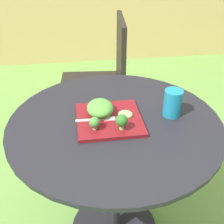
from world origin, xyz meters
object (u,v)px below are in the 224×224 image
salad_plate (109,119)px  fork (99,119)px  patio_chair (105,74)px  drinking_glass (172,104)px

salad_plate → fork: bearing=-167.9°
patio_chair → salad_plate: patio_chair is taller
salad_plate → fork: 0.04m
patio_chair → fork: patio_chair is taller
fork → drinking_glass: bearing=3.4°
salad_plate → drinking_glass: bearing=2.0°
drinking_glass → fork: drinking_glass is taller
drinking_glass → fork: bearing=-176.6°
patio_chair → salad_plate: 0.86m
patio_chair → salad_plate: (-0.08, -0.83, 0.20)m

